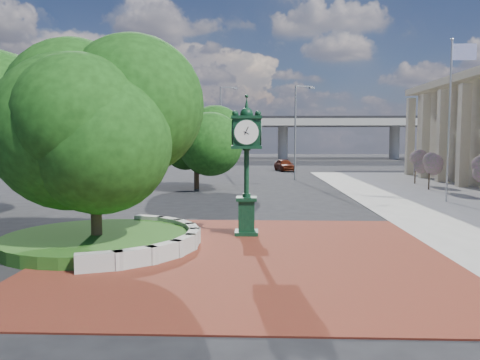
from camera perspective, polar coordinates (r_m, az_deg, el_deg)
name	(u,v)px	position (r m, az deg, el deg)	size (l,w,h in m)	color
ground	(247,248)	(15.51, 0.92, -8.24)	(200.00, 200.00, 0.00)	black
plaza	(247,254)	(14.53, 0.84, -9.07)	(12.00, 12.00, 0.04)	maroon
planter_wall	(166,239)	(15.73, -9.07, -7.10)	(2.96, 6.77, 0.54)	#9E9B93
grass_bed	(97,240)	(16.34, -17.04, -7.06)	(6.10, 6.10, 0.40)	#234A15
overpass	(254,123)	(85.15, 1.73, 6.98)	(90.00, 12.00, 7.50)	#9E9B93
tree_planter	(94,134)	(16.00, -17.36, 5.39)	(5.20, 5.20, 6.33)	#38281C
tree_street	(196,144)	(33.37, -5.35, 4.42)	(4.40, 4.40, 5.45)	#38281C
post_clock	(247,160)	(17.10, 0.81, 2.45)	(1.08, 1.08, 5.08)	black
parked_car	(284,165)	(52.87, 5.45, 1.84)	(1.60, 3.98, 1.36)	#571C0C
flagpole_b	(449,119)	(28.74, 24.15, 6.78)	(1.43, 0.16, 9.11)	silver
street_lamp_near	(297,125)	(41.12, 7.01, 6.68)	(1.76, 0.81, 8.19)	slate
street_lamp_far	(223,121)	(57.54, -2.14, 7.22)	(2.20, 0.69, 9.92)	slate
shrub_mid	(429,167)	(35.20, 22.09, 1.42)	(1.20, 1.20, 2.20)	#38281C
shrub_far	(415,164)	(39.58, 20.60, 1.82)	(1.20, 1.20, 2.20)	#38281C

